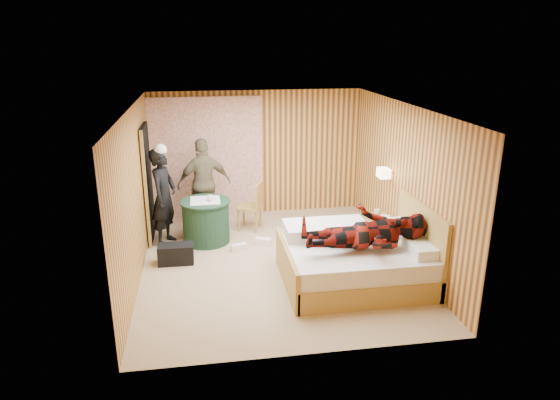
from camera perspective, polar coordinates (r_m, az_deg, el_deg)
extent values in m
cube|color=tan|center=(8.16, -0.54, -7.12)|extent=(4.20, 5.00, 0.01)
cube|color=silver|center=(7.44, -0.60, 10.56)|extent=(4.20, 5.00, 0.01)
cube|color=#E1AF56|center=(10.11, -2.68, 5.38)|extent=(4.20, 0.02, 2.50)
cube|color=#E1AF56|center=(7.70, -16.21, 0.55)|extent=(0.02, 5.00, 2.50)
cube|color=#E1AF56|center=(8.27, 13.98, 1.94)|extent=(0.02, 5.00, 2.50)
cube|color=white|center=(9.99, -8.35, 4.76)|extent=(2.20, 0.08, 2.40)
cube|color=black|center=(9.09, -14.86, 1.85)|extent=(0.06, 0.90, 2.05)
cylinder|color=gold|center=(8.62, 12.26, 3.07)|extent=(0.18, 0.04, 0.04)
cube|color=#FFDDB2|center=(8.59, 11.76, 3.05)|extent=(0.18, 0.24, 0.16)
cube|color=tan|center=(7.59, 8.74, -8.06)|extent=(2.11, 1.69, 0.32)
cube|color=white|center=(7.47, 8.84, -6.06)|extent=(2.05, 1.63, 0.26)
cube|color=tan|center=(7.30, 0.79, -7.77)|extent=(0.06, 1.69, 0.59)
cube|color=tan|center=(7.75, 15.69, -4.56)|extent=(0.06, 1.69, 1.16)
cube|color=white|center=(7.34, 16.04, -5.29)|extent=(0.40, 0.58, 0.15)
cube|color=white|center=(8.01, 13.68, -3.07)|extent=(0.40, 0.58, 0.15)
cube|color=white|center=(7.70, 5.24, -3.31)|extent=(1.27, 0.63, 0.19)
cube|color=tan|center=(8.87, 11.18, -3.51)|extent=(0.38, 0.52, 0.52)
cube|color=tan|center=(8.81, 11.25, -2.50)|extent=(0.40, 0.54, 0.03)
cylinder|color=#21482F|center=(8.91, -8.44, -2.49)|extent=(0.81, 0.81, 0.74)
cylinder|color=#21482F|center=(8.79, -8.55, -0.19)|extent=(0.88, 0.88, 0.03)
cube|color=white|center=(8.78, -8.56, -0.05)|extent=(0.65, 0.65, 0.01)
cube|color=tan|center=(9.46, -8.53, -0.75)|extent=(0.49, 0.49, 0.05)
cube|color=tan|center=(9.56, -8.84, 1.01)|extent=(0.42, 0.12, 0.46)
cylinder|color=tan|center=(9.35, -9.26, -2.55)|extent=(0.04, 0.04, 0.43)
cylinder|color=tan|center=(9.73, -7.70, -1.65)|extent=(0.04, 0.04, 0.43)
cube|color=tan|center=(9.38, -3.50, -0.79)|extent=(0.54, 0.54, 0.05)
cube|color=tan|center=(9.26, -2.42, 0.56)|extent=(0.19, 0.40, 0.45)
cylinder|color=tan|center=(9.66, -4.15, -1.70)|extent=(0.04, 0.04, 0.42)
cylinder|color=tan|center=(9.27, -2.77, -2.54)|extent=(0.04, 0.04, 0.42)
cube|color=black|center=(8.24, -11.81, -6.05)|extent=(0.57, 0.31, 0.32)
cube|color=white|center=(8.59, -4.71, -5.42)|extent=(0.28, 0.16, 0.12)
cube|color=white|center=(8.78, -1.92, -4.78)|extent=(0.30, 0.21, 0.12)
imported|color=black|center=(8.83, -13.14, 0.33)|extent=(0.60, 0.73, 1.71)
imported|color=#70674A|center=(9.45, -8.66, 1.85)|extent=(1.08, 0.64, 1.72)
imported|color=maroon|center=(7.10, 9.93, -2.54)|extent=(0.86, 0.67, 1.77)
imported|color=white|center=(8.73, 11.40, -1.97)|extent=(0.21, 0.25, 0.02)
imported|color=white|center=(8.72, 11.41, -1.84)|extent=(0.26, 0.28, 0.02)
imported|color=white|center=(8.87, 11.02, -1.35)|extent=(0.11, 0.11, 0.09)
imported|color=white|center=(8.71, -7.92, 0.22)|extent=(0.15, 0.15, 0.10)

